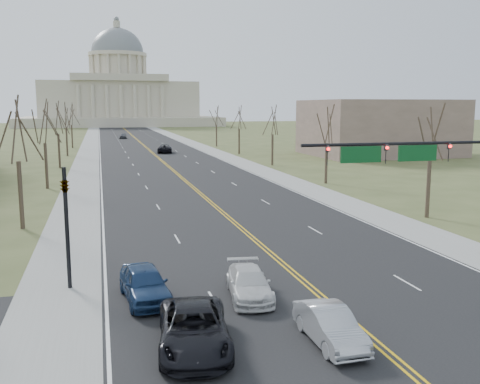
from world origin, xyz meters
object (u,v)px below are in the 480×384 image
car_sb_inner_second (249,283)px  car_sb_outer_second (145,283)px  car_sb_outer_lead (194,329)px  car_far_nb (165,149)px  signal_left (66,214)px  car_sb_inner_lead (330,325)px  car_far_sb (123,136)px  signal_mast (416,162)px

car_sb_inner_second → car_sb_outer_second: 4.82m
car_sb_outer_lead → car_far_nb: car_far_nb is taller
car_sb_inner_second → car_far_nb: size_ratio=0.78×
car_sb_outer_second → car_far_nb: (10.34, 79.43, 0.01)m
signal_left → car_far_nb: 78.08m
car_sb_inner_second → car_far_nb: car_far_nb is taller
car_sb_outer_second → car_sb_outer_lead: bearing=-82.3°
car_sb_outer_lead → car_sb_outer_second: size_ratio=1.17×
car_sb_inner_lead → car_far_sb: car_far_sb is taller
car_sb_inner_lead → car_far_sb: 134.72m
signal_mast → car_sb_outer_second: (-15.51, -2.63, -4.95)m
car_sb_inner_lead → car_sb_inner_second: 5.73m
signal_left → car_sb_inner_second: signal_left is taller
car_far_nb → car_far_sb: 49.29m
car_sb_outer_second → car_sb_inner_lead: bearing=-50.7°
signal_mast → car_sb_inner_second: 12.39m
car_sb_inner_second → signal_left: bearing=164.3°
car_sb_outer_lead → car_sb_inner_lead: bearing=-2.3°
signal_mast → car_far_sb: size_ratio=2.59×
car_sb_inner_lead → car_sb_outer_lead: 5.10m
signal_mast → car_far_sb: 126.32m
signal_mast → car_sb_outer_second: 16.49m
car_sb_inner_second → car_far_sb: car_far_sb is taller
car_sb_inner_second → car_sb_outer_lead: bearing=-119.0°
signal_mast → car_sb_outer_lead: (-14.17, -8.13, -4.98)m
signal_left → car_sb_inner_second: (8.19, -3.46, -3.04)m
car_sb_inner_lead → car_sb_outer_lead: car_sb_outer_lead is taller
car_far_nb → car_far_sb: (-5.74, 48.95, -0.02)m
car_sb_outer_second → signal_mast: bearing=3.7°
signal_mast → car_sb_outer_lead: bearing=-150.2°
signal_left → car_far_nb: signal_left is taller
car_sb_inner_lead → car_sb_outer_lead: bearing=170.1°
signal_mast → signal_left: (-18.95, 0.00, -2.05)m
signal_left → car_far_sb: (8.04, 125.75, -2.91)m
signal_mast → car_sb_outer_lead: 17.08m
car_far_sb → signal_left: bearing=-89.5°
car_sb_outer_second → car_far_sb: car_sb_outer_second is taller
car_sb_inner_second → car_sb_inner_lead: bearing=-66.4°
car_sb_inner_lead → car_sb_outer_second: bearing=134.6°
car_far_nb → car_far_sb: size_ratio=1.25×
signal_left → car_sb_outer_lead: signal_left is taller
car_sb_inner_lead → signal_mast: bearing=43.8°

